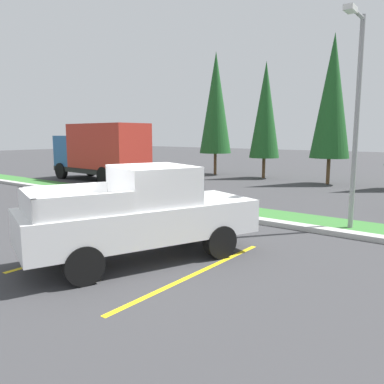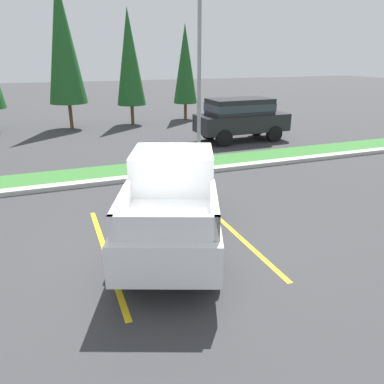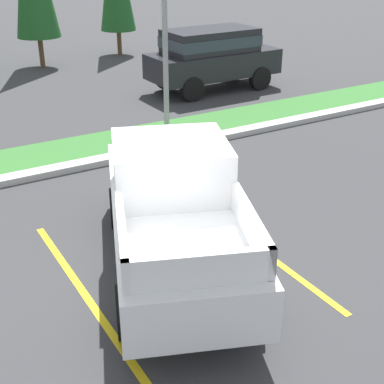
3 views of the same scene
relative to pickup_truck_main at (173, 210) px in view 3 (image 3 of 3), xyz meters
name	(u,v)px [view 3 (image 3 of 3)]	position (x,y,z in m)	size (l,w,h in m)	color
ground_plane	(164,278)	(-0.32, -0.23, -1.04)	(120.00, 120.00, 0.00)	#38383A
parking_line_near	(86,296)	(-1.57, -0.05, -1.04)	(0.12, 4.80, 0.01)	yellow
parking_line_far	(250,242)	(1.53, -0.05, -1.04)	(0.12, 4.80, 0.01)	yellow
curb_strip	(62,169)	(-0.32, 4.77, -0.97)	(56.00, 0.40, 0.15)	#B2B2AD
grass_median	(48,155)	(-0.32, 5.87, -1.01)	(56.00, 1.80, 0.06)	#387533
pickup_truck_main	(173,210)	(0.00, 0.00, 0.00)	(3.67, 5.55, 2.10)	black
suv_distant	(212,55)	(6.59, 9.15, 0.20)	(4.63, 2.02, 2.10)	black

